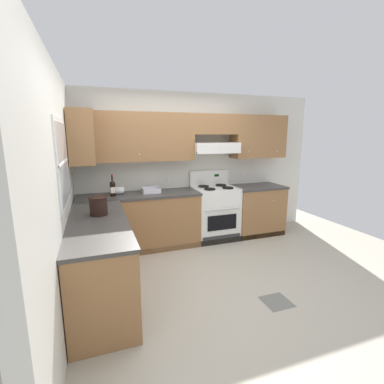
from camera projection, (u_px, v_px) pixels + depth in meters
name	position (u px, v px, depth m)	size (l,w,h in m)	color
ground_plane	(202.00, 277.00, 3.66)	(7.04, 7.04, 0.00)	#B2AA99
floor_accent_tile	(277.00, 302.00, 3.11)	(0.30, 0.30, 0.01)	slate
wall_back	(192.00, 155.00, 4.90)	(4.68, 0.57, 2.55)	silver
wall_left	(61.00, 180.00, 3.07)	(0.47, 4.00, 2.55)	silver
counter_back_run	(182.00, 217.00, 4.75)	(3.60, 0.65, 0.91)	olive
counter_left_run	(101.00, 259.00, 3.15)	(0.63, 1.91, 0.91)	olive
stove	(215.00, 212.00, 4.96)	(0.76, 0.62, 1.20)	white
wine_bottle	(113.00, 188.00, 4.25)	(0.08, 0.08, 0.34)	black
bowl	(151.00, 191.00, 4.55)	(0.29, 0.26, 0.08)	silver
bucket	(98.00, 205.00, 3.25)	(0.22, 0.22, 0.22)	black
paper_towel_roll	(119.00, 190.00, 4.42)	(0.14, 0.11, 0.11)	white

